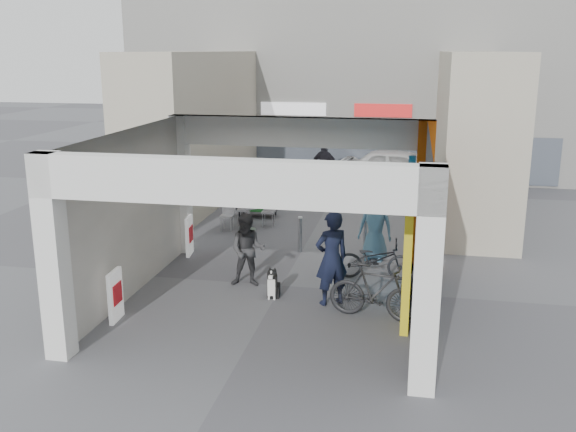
% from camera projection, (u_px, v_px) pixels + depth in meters
% --- Properties ---
extents(ground, '(90.00, 90.00, 0.00)m').
position_uv_depth(ground, '(282.00, 286.00, 14.17)').
color(ground, '#595A5F').
rests_on(ground, ground).
extents(arcade_canopy, '(6.40, 6.45, 6.40)m').
position_uv_depth(arcade_canopy, '(300.00, 193.00, 12.71)').
color(arcade_canopy, silver).
rests_on(arcade_canopy, ground).
extents(far_building, '(18.00, 4.08, 8.00)m').
position_uv_depth(far_building, '(350.00, 76.00, 26.46)').
color(far_building, white).
rests_on(far_building, ground).
extents(plaza_bldg_left, '(2.00, 9.00, 5.00)m').
position_uv_depth(plaza_bldg_left, '(196.00, 128.00, 21.51)').
color(plaza_bldg_left, '#ACA48F').
rests_on(plaza_bldg_left, ground).
extents(plaza_bldg_right, '(2.00, 9.00, 5.00)m').
position_uv_depth(plaza_bldg_right, '(473.00, 135.00, 19.83)').
color(plaza_bldg_right, '#ACA48F').
rests_on(plaza_bldg_right, ground).
extents(bollard_left, '(0.09, 0.09, 0.84)m').
position_uv_depth(bollard_left, '(242.00, 235.00, 16.53)').
color(bollard_left, gray).
rests_on(bollard_left, ground).
extents(bollard_center, '(0.09, 0.09, 0.92)m').
position_uv_depth(bollard_center, '(300.00, 235.00, 16.43)').
color(bollard_center, gray).
rests_on(bollard_center, ground).
extents(bollard_right, '(0.09, 0.09, 0.94)m').
position_uv_depth(bollard_right, '(365.00, 237.00, 16.17)').
color(bollard_right, gray).
rests_on(bollard_right, ground).
extents(advert_board_near, '(0.12, 0.55, 1.00)m').
position_uv_depth(advert_board_near, '(116.00, 295.00, 12.24)').
color(advert_board_near, white).
rests_on(advert_board_near, ground).
extents(advert_board_far, '(0.16, 0.56, 1.00)m').
position_uv_depth(advert_board_far, '(189.00, 235.00, 16.20)').
color(advert_board_far, white).
rests_on(advert_board_far, ground).
extents(cafe_set, '(1.43, 1.15, 0.86)m').
position_uv_depth(cafe_set, '(247.00, 217.00, 18.79)').
color(cafe_set, '#B0AFB5').
rests_on(cafe_set, ground).
extents(produce_stand, '(1.25, 0.68, 0.82)m').
position_uv_depth(produce_stand, '(258.00, 206.00, 20.00)').
color(produce_stand, black).
rests_on(produce_stand, ground).
extents(crate_stack, '(0.48, 0.39, 0.56)m').
position_uv_depth(crate_stack, '(350.00, 198.00, 21.26)').
color(crate_stack, '#1B6026').
rests_on(crate_stack, ground).
extents(border_collie, '(0.25, 0.50, 0.69)m').
position_uv_depth(border_collie, '(273.00, 285.00, 13.43)').
color(border_collie, black).
rests_on(border_collie, ground).
extents(man_with_dog, '(0.85, 0.78, 1.96)m').
position_uv_depth(man_with_dog, '(332.00, 258.00, 12.93)').
color(man_with_dog, black).
rests_on(man_with_dog, ground).
extents(man_back_turned, '(0.86, 0.71, 1.63)m').
position_uv_depth(man_back_turned, '(248.00, 250.00, 14.00)').
color(man_back_turned, '#363638').
rests_on(man_back_turned, ground).
extents(man_elderly, '(0.88, 0.63, 1.69)m').
position_uv_depth(man_elderly, '(375.00, 226.00, 15.75)').
color(man_elderly, teal).
rests_on(man_elderly, ground).
extents(man_crates, '(1.23, 0.89, 1.94)m').
position_uv_depth(man_crates, '(325.00, 168.00, 22.93)').
color(man_crates, black).
rests_on(man_crates, ground).
extents(bicycle_front, '(1.76, 0.70, 0.91)m').
position_uv_depth(bicycle_front, '(375.00, 260.00, 14.50)').
color(bicycle_front, black).
rests_on(bicycle_front, ground).
extents(bicycle_rear, '(1.90, 0.85, 1.11)m').
position_uv_depth(bicycle_rear, '(376.00, 292.00, 12.31)').
color(bicycle_rear, black).
rests_on(bicycle_rear, ground).
extents(white_van, '(4.73, 2.46, 1.54)m').
position_uv_depth(white_van, '(402.00, 169.00, 23.68)').
color(white_van, silver).
rests_on(white_van, ground).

